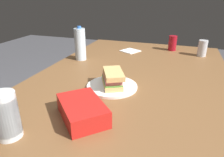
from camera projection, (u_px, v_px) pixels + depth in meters
The scene contains 9 objects.
dining_table at pixel (129, 92), 1.19m from camera, with size 1.85×1.12×0.75m.
paper_plate at pixel (112, 86), 1.07m from camera, with size 0.26×0.26×0.01m, color white.
sandwich at pixel (112, 78), 1.05m from camera, with size 0.20×0.17×0.08m.
soda_can_red at pixel (172, 43), 1.72m from camera, with size 0.07×0.07×0.12m, color maroon.
chip_bag at pixel (82, 110), 0.81m from camera, with size 0.23×0.15×0.07m, color red.
water_bottle_tall at pixel (80, 44), 1.47m from camera, with size 0.08×0.08×0.24m.
plastic_cup_stack at pixel (6, 116), 0.68m from camera, with size 0.08×0.08×0.17m.
soda_can_silver at pixel (202, 48), 1.57m from camera, with size 0.07×0.07×0.12m, color silver.
paper_napkin at pixel (130, 51), 1.71m from camera, with size 0.13×0.13×0.01m, color white.
Camera 1 is at (1.03, 0.25, 1.22)m, focal length 33.04 mm.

